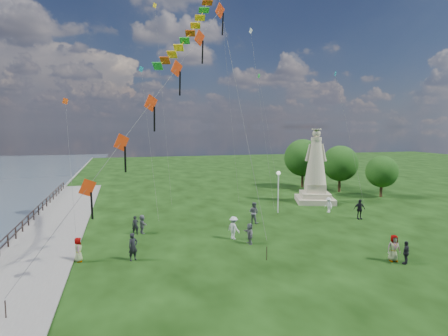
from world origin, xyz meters
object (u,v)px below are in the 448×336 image
object	(u,v)px
person_8	(329,205)
person_0	(133,247)
statue	(315,175)
person_10	(78,250)
person_6	(135,225)
person_7	(254,213)
person_11	(250,234)
person_3	(406,253)
person_2	(234,228)
person_5	(142,224)
lamppost	(278,183)
person_9	(359,209)
person_4	(394,248)

from	to	relation	value
person_8	person_0	bearing A→B (deg)	-76.95
statue	person_8	size ratio (longest dim) A/B	5.46
person_0	person_10	xyz separation A→B (m)	(-3.38, 0.68, -0.11)
statue	person_8	xyz separation A→B (m)	(-1.19, -4.97, -2.39)
statue	person_6	xyz separation A→B (m)	(-20.19, -7.82, -2.41)
person_8	person_10	xyz separation A→B (m)	(-22.72, -8.15, 0.02)
person_0	person_7	distance (m)	12.68
statue	person_0	xyz separation A→B (m)	(-20.52, -13.80, -2.26)
person_0	person_8	xyz separation A→B (m)	(19.34, 8.83, -0.13)
statue	person_11	world-z (taller)	statue
person_7	person_3	bearing A→B (deg)	165.37
person_3	person_8	xyz separation A→B (m)	(2.87, 13.98, 0.02)
person_2	person_11	world-z (taller)	person_2
person_7	person_8	bearing A→B (deg)	-117.56
person_5	person_11	size ratio (longest dim) A/B	0.98
statue	person_10	bearing A→B (deg)	-132.22
lamppost	person_7	xyz separation A→B (m)	(-3.69, -3.16, -2.08)
person_3	person_7	world-z (taller)	person_7
person_10	lamppost	bearing A→B (deg)	-67.72
person_7	person_8	xyz separation A→B (m)	(8.67, 1.98, -0.19)
person_8	person_11	world-z (taller)	person_11
person_3	person_9	xyz separation A→B (m)	(4.21, 10.83, 0.19)
person_3	person_7	size ratio (longest dim) A/B	0.78
person_2	person_9	distance (m)	13.44
person_7	person_11	world-z (taller)	person_7
person_2	person_7	bearing A→B (deg)	-65.68
person_6	person_8	distance (m)	19.21
person_6	person_11	size ratio (longest dim) A/B	0.96
person_8	person_10	world-z (taller)	person_10
person_0	person_8	world-z (taller)	person_0
statue	person_7	bearing A→B (deg)	-125.79
lamppost	person_8	world-z (taller)	lamppost
statue	person_9	size ratio (longest dim) A/B	4.47
person_3	lamppost	bearing A→B (deg)	-113.12
person_10	person_11	size ratio (longest dim) A/B	1.02
person_6	person_2	bearing A→B (deg)	-29.42
person_2	lamppost	bearing A→B (deg)	-71.71
person_2	person_5	bearing A→B (deg)	34.11
lamppost	person_5	world-z (taller)	lamppost
statue	person_0	world-z (taller)	statue
person_0	person_6	bearing A→B (deg)	57.83
person_4	person_5	world-z (taller)	person_4
person_4	lamppost	bearing A→B (deg)	109.91
lamppost	person_5	bearing A→B (deg)	-164.21
person_9	person_0	bearing A→B (deg)	-155.03
lamppost	person_5	size ratio (longest dim) A/B	2.76
lamppost	person_8	xyz separation A→B (m)	(4.97, -1.18, -2.26)
person_5	person_0	bearing A→B (deg)	160.41
person_7	person_8	world-z (taller)	person_7
person_4	person_6	size ratio (longest dim) A/B	1.15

